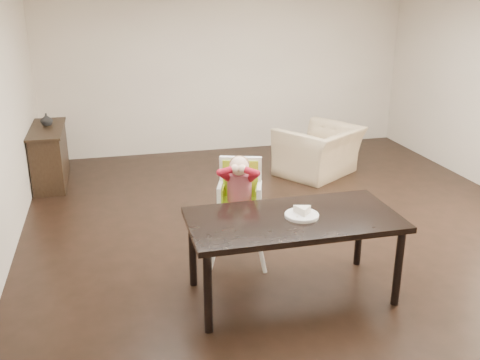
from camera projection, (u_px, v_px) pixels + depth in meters
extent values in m
plane|color=black|center=(298.00, 234.00, 5.96)|extent=(7.00, 7.00, 0.00)
cube|color=beige|center=(227.00, 69.00, 8.70)|extent=(6.00, 0.02, 2.70)
cube|color=black|center=(294.00, 220.00, 4.55)|extent=(1.80, 0.90, 0.05)
cylinder|color=black|center=(208.00, 293.00, 4.15)|extent=(0.07, 0.07, 0.70)
cylinder|color=black|center=(398.00, 268.00, 4.52)|extent=(0.07, 0.07, 0.70)
cylinder|color=black|center=(193.00, 250.00, 4.82)|extent=(0.07, 0.07, 0.70)
cylinder|color=black|center=(359.00, 232.00, 5.20)|extent=(0.07, 0.07, 0.70)
cylinder|color=white|center=(217.00, 241.00, 5.14)|extent=(0.05, 0.05, 0.58)
cylinder|color=white|center=(259.00, 242.00, 5.11)|extent=(0.05, 0.05, 0.58)
cylinder|color=white|center=(221.00, 223.00, 5.53)|extent=(0.05, 0.05, 0.58)
cylinder|color=white|center=(261.00, 225.00, 5.50)|extent=(0.05, 0.05, 0.58)
cube|color=white|center=(239.00, 206.00, 5.22)|extent=(0.51, 0.48, 0.05)
cube|color=#A5C919|center=(239.00, 202.00, 5.21)|extent=(0.41, 0.40, 0.03)
cube|color=white|center=(241.00, 178.00, 5.29)|extent=(0.41, 0.18, 0.43)
cube|color=#A5C919|center=(240.00, 180.00, 5.27)|extent=(0.34, 0.13, 0.39)
cube|color=black|center=(233.00, 182.00, 5.20)|extent=(0.09, 0.19, 0.02)
cube|color=black|center=(247.00, 182.00, 5.19)|extent=(0.09, 0.19, 0.02)
cylinder|color=red|center=(239.00, 188.00, 5.16)|extent=(0.30, 0.30, 0.28)
sphere|color=beige|center=(239.00, 166.00, 5.06)|extent=(0.23, 0.23, 0.19)
ellipsoid|color=brown|center=(239.00, 163.00, 5.08)|extent=(0.24, 0.23, 0.14)
sphere|color=beige|center=(235.00, 169.00, 4.97)|extent=(0.10, 0.10, 0.08)
sphere|color=beige|center=(242.00, 169.00, 4.97)|extent=(0.10, 0.10, 0.08)
cylinder|color=white|center=(302.00, 216.00, 4.54)|extent=(0.38, 0.38, 0.02)
torus|color=white|center=(302.00, 214.00, 4.53)|extent=(0.38, 0.38, 0.01)
imported|color=tan|center=(319.00, 143.00, 7.72)|extent=(1.30, 1.19, 0.95)
cube|color=black|center=(50.00, 156.00, 7.43)|extent=(0.40, 1.20, 0.76)
cube|color=black|center=(47.00, 129.00, 7.29)|extent=(0.44, 1.26, 0.03)
imported|color=#99999E|center=(46.00, 120.00, 7.38)|extent=(0.19, 0.19, 0.16)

